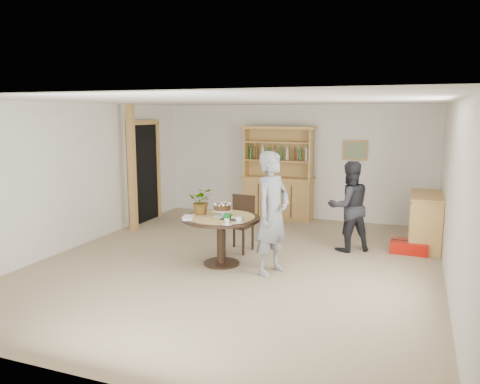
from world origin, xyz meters
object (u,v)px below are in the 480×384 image
at_px(hutch, 278,188).
at_px(teen_boy, 272,213).
at_px(sideboard, 426,221).
at_px(adult_person, 349,206).
at_px(dining_chair, 241,219).
at_px(dining_table, 221,226).
at_px(red_suitcase, 409,247).

relative_size(hutch, teen_boy, 1.14).
distance_m(hutch, teen_boy, 3.61).
height_order(sideboard, adult_person, adult_person).
relative_size(hutch, dining_chair, 2.16).
relative_size(hutch, adult_person, 1.33).
xyz_separation_m(hutch, sideboard, (3.04, -1.24, -0.22)).
bearing_deg(dining_table, sideboard, 35.89).
distance_m(sideboard, dining_table, 3.67).
bearing_deg(sideboard, dining_table, -144.11).
xyz_separation_m(hutch, adult_person, (1.80, -1.93, 0.08)).
xyz_separation_m(hutch, dining_table, (0.07, -3.39, -0.08)).
height_order(teen_boy, red_suitcase, teen_boy).
height_order(hutch, red_suitcase, hutch).
bearing_deg(dining_table, dining_chair, 89.39).
relative_size(teen_boy, red_suitcase, 2.93).
height_order(hutch, dining_table, hutch).
xyz_separation_m(sideboard, dining_table, (-2.97, -2.15, 0.13)).
xyz_separation_m(sideboard, dining_chair, (-2.96, -1.32, 0.06)).
distance_m(teen_boy, adult_person, 1.79).
height_order(dining_table, red_suitcase, dining_table).
relative_size(dining_chair, teen_boy, 0.53).
bearing_deg(teen_boy, sideboard, -24.48).
distance_m(hutch, adult_person, 2.64).
xyz_separation_m(dining_chair, adult_person, (1.72, 0.63, 0.23)).
bearing_deg(dining_chair, adult_person, 26.41).
xyz_separation_m(dining_table, teen_boy, (0.85, -0.10, 0.29)).
relative_size(dining_table, dining_chair, 1.27).
bearing_deg(dining_chair, sideboard, 30.36).
bearing_deg(sideboard, adult_person, -150.88).
bearing_deg(teen_boy, red_suitcase, -27.70).
distance_m(hutch, dining_table, 3.39).
xyz_separation_m(dining_table, dining_chair, (0.01, 0.83, -0.07)).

